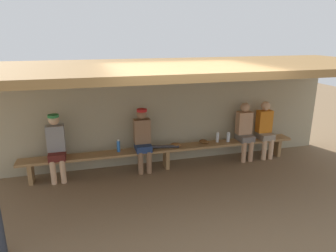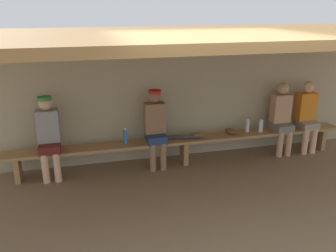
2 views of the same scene
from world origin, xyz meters
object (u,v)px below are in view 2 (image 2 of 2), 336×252
(player_in_white, at_px, (282,116))
(player_in_blue, at_px, (307,114))
(bench, at_px, (184,142))
(player_shirtless_tan, at_px, (49,134))
(player_middle, at_px, (155,125))
(baseball_bat, at_px, (178,137))
(water_bottle_clear, at_px, (261,126))
(baseball_glove_dark_brown, at_px, (231,131))
(baseball_glove_tan, at_px, (196,135))
(water_bottle_orange, at_px, (248,126))
(water_bottle_green, at_px, (125,136))

(player_in_white, height_order, player_in_blue, same)
(bench, distance_m, player_shirtless_tan, 2.26)
(bench, relative_size, player_in_white, 4.49)
(player_in_blue, bearing_deg, player_shirtless_tan, 179.99)
(player_middle, distance_m, baseball_bat, 0.47)
(player_shirtless_tan, height_order, water_bottle_clear, player_shirtless_tan)
(water_bottle_clear, bearing_deg, baseball_glove_dark_brown, 177.20)
(baseball_glove_tan, bearing_deg, water_bottle_clear, -161.93)
(water_bottle_orange, distance_m, baseball_bat, 1.33)
(water_bottle_orange, bearing_deg, player_in_blue, -2.05)
(player_middle, xyz_separation_m, water_bottle_orange, (1.73, 0.04, -0.17))
(baseball_bat, bearing_deg, water_bottle_green, -170.64)
(baseball_glove_tan, height_order, baseball_glove_dark_brown, same)
(player_in_white, xyz_separation_m, baseball_glove_dark_brown, (-0.98, 0.03, -0.22))
(bench, bearing_deg, player_in_blue, 0.07)
(player_in_white, bearing_deg, player_middle, 179.99)
(baseball_glove_tan, relative_size, baseball_bat, 0.31)
(baseball_glove_tan, distance_m, baseball_glove_dark_brown, 0.67)
(water_bottle_green, bearing_deg, baseball_bat, -2.03)
(baseball_bat, bearing_deg, player_in_white, 11.48)
(bench, bearing_deg, water_bottle_clear, 0.10)
(water_bottle_orange, bearing_deg, water_bottle_clear, -9.82)
(bench, distance_m, water_bottle_orange, 1.23)
(player_shirtless_tan, bearing_deg, water_bottle_clear, -0.01)
(player_in_blue, distance_m, baseball_glove_tan, 2.19)
(player_shirtless_tan, bearing_deg, player_in_blue, -0.01)
(water_bottle_orange, xyz_separation_m, baseball_glove_dark_brown, (-0.33, -0.01, -0.07))
(bench, bearing_deg, player_shirtless_tan, 179.91)
(water_bottle_green, bearing_deg, player_middle, -3.22)
(player_in_white, xyz_separation_m, baseball_bat, (-1.98, -0.00, -0.24))
(water_bottle_green, bearing_deg, player_in_white, -0.58)
(water_bottle_orange, xyz_separation_m, baseball_glove_tan, (-1.00, -0.05, -0.07))
(player_in_white, relative_size, baseball_bat, 1.74)
(player_shirtless_tan, distance_m, player_in_blue, 4.62)
(player_shirtless_tan, relative_size, player_middle, 1.00)
(water_bottle_orange, bearing_deg, player_shirtless_tan, -179.30)
(player_shirtless_tan, relative_size, baseball_glove_tan, 5.60)
(player_middle, height_order, water_bottle_clear, player_middle)
(water_bottle_clear, bearing_deg, player_shirtless_tan, 179.99)
(player_in_blue, xyz_separation_m, baseball_glove_dark_brown, (-1.51, 0.03, -0.22))
(player_in_white, relative_size, player_in_blue, 1.00)
(water_bottle_clear, height_order, baseball_bat, water_bottle_clear)
(bench, bearing_deg, player_middle, 179.60)
(baseball_glove_tan, bearing_deg, player_middle, 16.83)
(player_in_white, xyz_separation_m, water_bottle_orange, (-0.65, 0.04, -0.16))
(player_shirtless_tan, distance_m, baseball_glove_tan, 2.45)
(bench, xyz_separation_m, baseball_glove_dark_brown, (0.88, 0.03, 0.12))
(player_shirtless_tan, distance_m, player_middle, 1.72)
(baseball_glove_dark_brown, bearing_deg, player_shirtless_tan, -119.07)
(player_middle, bearing_deg, bench, -0.40)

